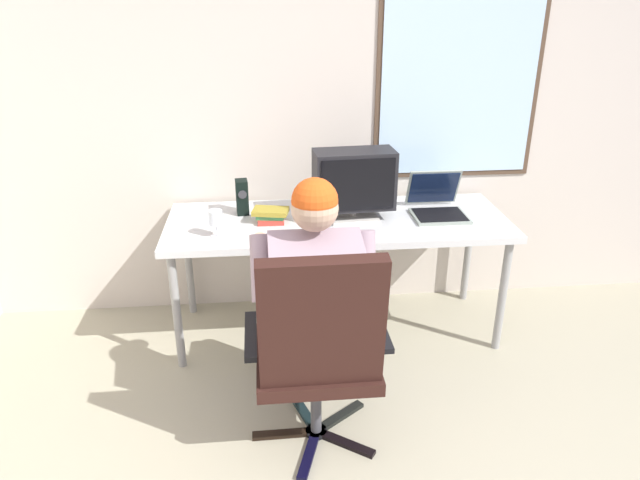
# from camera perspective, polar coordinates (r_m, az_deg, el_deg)

# --- Properties ---
(wall_rear) EXTENTS (4.62, 0.08, 2.80)m
(wall_rear) POSITION_cam_1_polar(r_m,az_deg,el_deg) (3.50, 4.07, 15.20)
(wall_rear) COLOR beige
(wall_rear) RESTS_ON ground
(desk) EXTENTS (1.90, 0.70, 0.71)m
(desk) POSITION_cam_1_polar(r_m,az_deg,el_deg) (3.28, 1.74, 1.19)
(desk) COLOR gray
(desk) RESTS_ON ground
(office_chair) EXTENTS (0.61, 0.58, 1.02)m
(office_chair) POSITION_cam_1_polar(r_m,az_deg,el_deg) (2.42, -0.13, -10.26)
(office_chair) COLOR black
(office_chair) RESTS_ON ground
(person_seated) EXTENTS (0.53, 0.83, 1.23)m
(person_seated) POSITION_cam_1_polar(r_m,az_deg,el_deg) (2.62, -0.78, -5.50)
(person_seated) COLOR #434261
(person_seated) RESTS_ON ground
(crt_monitor) EXTENTS (0.45, 0.24, 0.39)m
(crt_monitor) POSITION_cam_1_polar(r_m,az_deg,el_deg) (3.20, 3.35, 5.80)
(crt_monitor) COLOR beige
(crt_monitor) RESTS_ON desk
(laptop) EXTENTS (0.30, 0.34, 0.24)m
(laptop) POSITION_cam_1_polar(r_m,az_deg,el_deg) (3.39, 11.34, 3.61)
(laptop) COLOR gray
(laptop) RESTS_ON desk
(wine_glass) EXTENTS (0.07, 0.07, 0.14)m
(wine_glass) POSITION_cam_1_polar(r_m,az_deg,el_deg) (3.04, -10.16, 2.03)
(wine_glass) COLOR silver
(wine_glass) RESTS_ON desk
(desk_speaker) EXTENTS (0.07, 0.10, 0.20)m
(desk_speaker) POSITION_cam_1_polar(r_m,az_deg,el_deg) (3.33, -7.62, 4.19)
(desk_speaker) COLOR black
(desk_speaker) RESTS_ON desk
(book_stack) EXTENTS (0.21, 0.16, 0.07)m
(book_stack) POSITION_cam_1_polar(r_m,az_deg,el_deg) (3.21, -4.84, 2.45)
(book_stack) COLOR #BA352B
(book_stack) RESTS_ON desk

